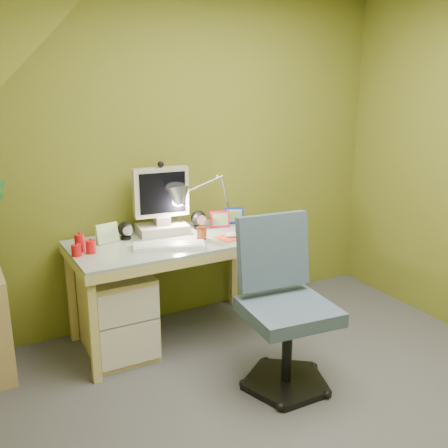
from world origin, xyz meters
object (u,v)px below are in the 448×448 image
desk (174,289)px  desk_lamp (220,188)px  monitor (161,200)px  task_chair (289,308)px  radiator (283,274)px

desk → desk_lamp: desk_lamp is taller
desk_lamp → monitor: bearing=-175.1°
task_chair → monitor: bearing=113.4°
monitor → desk_lamp: bearing=5.3°
desk_lamp → task_chair: bearing=-90.6°
task_chair → radiator: 1.39m
desk → monitor: bearing=89.0°
desk → radiator: bearing=12.9°
desk → radiator: (1.09, 0.27, -0.18)m
radiator → desk: bearing=-172.8°
radiator → task_chair: bearing=-129.9°
desk_lamp → radiator: bearing=12.9°
desk → task_chair: (0.35, -0.87, 0.14)m
task_chair → radiator: task_chair is taller
monitor → radiator: 1.34m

